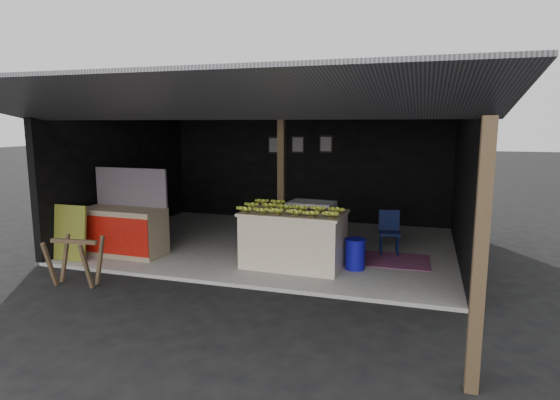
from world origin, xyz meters
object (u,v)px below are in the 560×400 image
(white_crate, at_px, (311,226))
(neighbor_stall, at_px, (124,229))
(banana_table, at_px, (294,239))
(plastic_chair, at_px, (389,228))
(sawhorse, at_px, (75,257))
(water_barrel, at_px, (355,255))

(white_crate, height_order, neighbor_stall, neighbor_stall)
(banana_table, height_order, plastic_chair, banana_table)
(banana_table, relative_size, white_crate, 1.84)
(plastic_chair, bearing_deg, neighbor_stall, -170.55)
(neighbor_stall, xyz_separation_m, sawhorse, (0.25, -1.55, -0.07))
(neighbor_stall, height_order, water_barrel, neighbor_stall)
(neighbor_stall, relative_size, sawhorse, 2.10)
(sawhorse, bearing_deg, banana_table, 24.89)
(banana_table, bearing_deg, white_crate, 89.14)
(banana_table, relative_size, plastic_chair, 2.16)
(banana_table, height_order, white_crate, same)
(white_crate, relative_size, sawhorse, 1.25)
(banana_table, distance_m, neighbor_stall, 3.17)
(neighbor_stall, height_order, plastic_chair, neighbor_stall)
(banana_table, xyz_separation_m, water_barrel, (1.01, 0.13, -0.23))
(water_barrel, xyz_separation_m, plastic_chair, (0.45, 1.17, 0.23))
(plastic_chair, bearing_deg, banana_table, -147.46)
(white_crate, xyz_separation_m, plastic_chair, (1.42, 0.25, -0.00))
(neighbor_stall, xyz_separation_m, water_barrel, (4.18, 0.37, -0.23))
(banana_table, relative_size, sawhorse, 2.30)
(water_barrel, bearing_deg, sawhorse, -154.04)
(neighbor_stall, bearing_deg, plastic_chair, 19.83)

